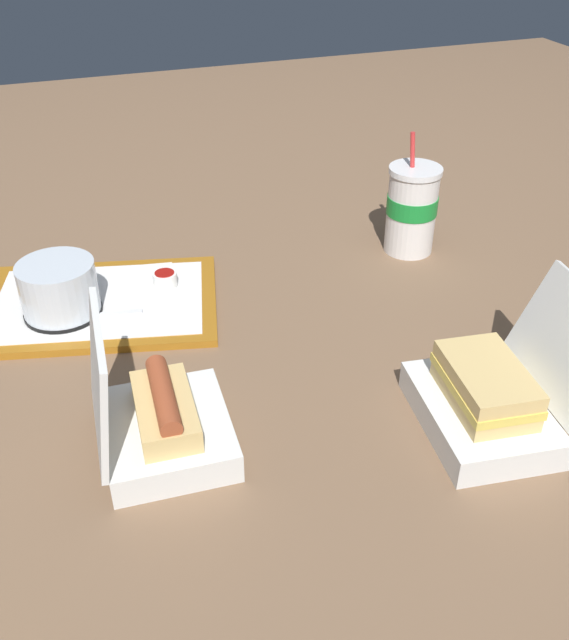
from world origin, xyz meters
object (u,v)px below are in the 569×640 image
(plastic_fork, at_px, (106,315))
(soda_cup_corner, at_px, (412,208))
(clamshell_sandwich_front, at_px, (492,397))
(clamshell_hotdog_left, at_px, (159,421))
(cake_container, at_px, (59,290))
(ketchup_cup, at_px, (165,279))
(food_tray, at_px, (100,304))

(plastic_fork, distance_m, soda_cup_corner, 0.56)
(plastic_fork, height_order, soda_cup_corner, soda_cup_corner)
(plastic_fork, height_order, clamshell_sandwich_front, clamshell_sandwich_front)
(plastic_fork, bearing_deg, clamshell_hotdog_left, 103.08)
(clamshell_sandwich_front, xyz_separation_m, soda_cup_corner, (-0.13, -0.46, 0.04))
(plastic_fork, bearing_deg, soda_cup_corner, -165.31)
(cake_container, distance_m, ketchup_cup, 0.17)
(food_tray, relative_size, plastic_fork, 3.82)
(cake_container, height_order, soda_cup_corner, soda_cup_corner)
(plastic_fork, bearing_deg, clamshell_sandwich_front, 145.28)
(clamshell_hotdog_left, xyz_separation_m, clamshell_sandwich_front, (-0.40, 0.10, 0.00))
(cake_container, xyz_separation_m, plastic_fork, (-0.06, 0.03, -0.04))
(ketchup_cup, relative_size, clamshell_hotdog_left, 0.21)
(cake_container, height_order, plastic_fork, cake_container)
(cake_container, relative_size, clamshell_hotdog_left, 0.63)
(plastic_fork, relative_size, soda_cup_corner, 0.50)
(clamshell_sandwich_front, bearing_deg, soda_cup_corner, -105.38)
(ketchup_cup, distance_m, clamshell_sandwich_front, 0.56)
(food_tray, distance_m, plastic_fork, 0.05)
(food_tray, distance_m, cake_container, 0.08)
(ketchup_cup, height_order, soda_cup_corner, soda_cup_corner)
(food_tray, bearing_deg, soda_cup_corner, -178.63)
(plastic_fork, relative_size, clamshell_sandwich_front, 0.48)
(clamshell_hotdog_left, bearing_deg, plastic_fork, -84.89)
(cake_container, bearing_deg, plastic_fork, 152.11)
(ketchup_cup, xyz_separation_m, clamshell_hotdog_left, (0.08, 0.36, 0.02))
(food_tray, xyz_separation_m, ketchup_cup, (-0.11, -0.01, 0.02))
(clamshell_sandwich_front, relative_size, soda_cup_corner, 1.04)
(ketchup_cup, bearing_deg, clamshell_hotdog_left, 77.71)
(clamshell_sandwich_front, bearing_deg, cake_container, -41.12)
(food_tray, distance_m, ketchup_cup, 0.11)
(food_tray, bearing_deg, clamshell_hotdog_left, 95.11)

